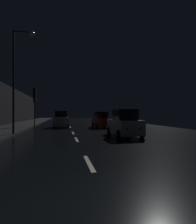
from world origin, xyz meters
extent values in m
cube|color=black|center=(0.00, 24.50, -0.01)|extent=(26.20, 84.00, 0.02)
cube|color=#28282B|center=(-6.90, 24.50, 0.07)|extent=(4.40, 84.00, 0.15)
cube|color=beige|center=(0.00, 3.00, 0.01)|extent=(0.16, 2.20, 0.01)
cube|color=beige|center=(0.00, 9.07, 0.01)|extent=(0.16, 2.20, 0.01)
cube|color=beige|center=(0.00, 13.36, 0.01)|extent=(0.16, 2.20, 0.01)
cube|color=beige|center=(0.00, 20.71, 0.01)|extent=(0.16, 2.20, 0.01)
cylinder|color=#38383A|center=(-4.60, 22.18, 1.64)|extent=(0.12, 0.12, 3.28)
cube|color=black|center=(-4.60, 22.18, 4.23)|extent=(0.34, 0.37, 1.90)
sphere|color=black|center=(-4.62, 22.01, 4.86)|extent=(0.22, 0.22, 0.22)
sphere|color=black|center=(-4.62, 22.01, 4.23)|extent=(0.22, 0.22, 0.22)
sphere|color=#19D84C|center=(-4.62, 22.01, 3.60)|extent=(0.22, 0.22, 0.22)
cylinder|color=#2D2D30|center=(-4.80, 12.22, 4.22)|extent=(0.16, 0.16, 8.43)
cylinder|color=#2D2D30|center=(-4.10, 12.22, 8.38)|extent=(1.40, 0.10, 0.10)
sphere|color=beige|center=(-3.40, 12.22, 8.28)|extent=(0.44, 0.44, 0.44)
cube|color=#A5A8AD|center=(-1.13, 20.77, 0.75)|extent=(1.75, 4.09, 1.07)
cube|color=black|center=(-1.13, 20.92, 1.70)|extent=(1.49, 2.05, 0.82)
cylinder|color=black|center=(-0.27, 19.34, 0.31)|extent=(0.21, 0.62, 0.62)
cylinder|color=black|center=(-1.99, 19.34, 0.31)|extent=(0.21, 0.62, 0.62)
cylinder|color=black|center=(-0.27, 22.21, 0.31)|extent=(0.21, 0.62, 0.62)
cylinder|color=black|center=(-1.99, 22.21, 0.31)|extent=(0.21, 0.62, 0.62)
sphere|color=white|center=(-0.65, 18.77, 0.75)|extent=(0.18, 0.18, 0.18)
sphere|color=white|center=(-1.61, 18.77, 0.75)|extent=(0.18, 0.18, 0.18)
sphere|color=red|center=(-0.65, 22.78, 0.75)|extent=(0.18, 0.18, 0.18)
sphere|color=red|center=(-1.61, 22.78, 0.75)|extent=(0.18, 0.18, 0.18)
cube|color=#A5A8AD|center=(3.80, 10.30, 0.75)|extent=(1.74, 4.07, 1.07)
cube|color=black|center=(3.80, 10.15, 1.69)|extent=(1.48, 2.03, 0.81)
cylinder|color=black|center=(2.95, 11.72, 0.31)|extent=(0.21, 0.62, 0.62)
cylinder|color=black|center=(4.66, 11.72, 0.31)|extent=(0.21, 0.62, 0.62)
cylinder|color=black|center=(2.95, 8.88, 0.31)|extent=(0.21, 0.62, 0.62)
cylinder|color=black|center=(4.66, 8.88, 0.31)|extent=(0.21, 0.62, 0.62)
sphere|color=slate|center=(3.32, 12.29, 0.75)|extent=(0.17, 0.17, 0.17)
sphere|color=slate|center=(4.28, 12.29, 0.75)|extent=(0.17, 0.17, 0.17)
sphere|color=red|center=(3.32, 8.31, 0.75)|extent=(0.17, 0.17, 0.17)
sphere|color=red|center=(4.28, 8.31, 0.75)|extent=(0.17, 0.17, 0.17)
cube|color=maroon|center=(3.80, 19.41, 0.71)|extent=(1.66, 3.87, 1.01)
cube|color=black|center=(3.80, 19.27, 1.61)|extent=(1.41, 1.94, 0.77)
cylinder|color=black|center=(2.99, 20.77, 0.30)|extent=(0.20, 0.59, 0.59)
cylinder|color=black|center=(4.61, 20.77, 0.30)|extent=(0.20, 0.59, 0.59)
cylinder|color=black|center=(2.99, 18.05, 0.30)|extent=(0.20, 0.59, 0.59)
cylinder|color=black|center=(4.61, 18.05, 0.30)|extent=(0.20, 0.59, 0.59)
sphere|color=slate|center=(3.35, 21.31, 0.71)|extent=(0.17, 0.17, 0.17)
sphere|color=slate|center=(4.26, 21.31, 0.71)|extent=(0.17, 0.17, 0.17)
sphere|color=red|center=(3.35, 17.51, 0.71)|extent=(0.17, 0.17, 0.17)
sphere|color=red|center=(4.26, 17.51, 0.71)|extent=(0.17, 0.17, 0.17)
camera|label=1|loc=(-0.92, -3.60, 1.78)|focal=29.78mm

